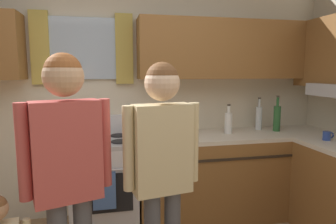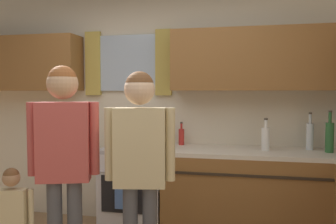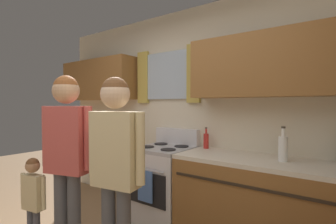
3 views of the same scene
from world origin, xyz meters
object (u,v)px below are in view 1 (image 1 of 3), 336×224
bottle_wine_green (277,118)px  mug_cobalt_blue (327,136)px  bottle_sauce_red (146,125)px  stove_oven (105,182)px  bottle_tall_clear (259,117)px  bottle_milk_white (228,122)px  adult_holding_child (67,162)px  adult_in_plaid (162,158)px

bottle_wine_green → mug_cobalt_blue: bearing=-66.0°
mug_cobalt_blue → bottle_sauce_red: bearing=157.7°
stove_oven → bottle_tall_clear: bottle_tall_clear is taller
bottle_milk_white → adult_holding_child: (-1.50, -1.18, 0.02)m
stove_oven → bottle_wine_green: size_ratio=2.79×
adult_holding_child → bottle_sauce_red: bearing=65.0°
bottle_sauce_red → mug_cobalt_blue: 1.80m
bottle_wine_green → mug_cobalt_blue: (0.22, -0.50, -0.11)m
bottle_milk_white → adult_in_plaid: (-0.93, -1.13, -0.00)m
bottle_wine_green → bottle_sauce_red: (-1.44, 0.18, -0.06)m
stove_oven → adult_in_plaid: adult_in_plaid is taller
bottle_sauce_red → bottle_tall_clear: bottle_tall_clear is taller
mug_cobalt_blue → adult_in_plaid: bearing=-160.0°
adult_holding_child → mug_cobalt_blue: bearing=16.5°
bottle_tall_clear → mug_cobalt_blue: size_ratio=3.20×
stove_oven → mug_cobalt_blue: bearing=-12.7°
adult_holding_child → bottle_wine_green: bearing=29.8°
bottle_sauce_red → bottle_wine_green: bearing=-7.0°
stove_oven → bottle_milk_white: 1.42m
mug_cobalt_blue → bottle_milk_white: bearing=148.2°
stove_oven → adult_in_plaid: bearing=-71.3°
bottle_wine_green → bottle_tall_clear: bottle_wine_green is taller
bottle_milk_white → bottle_sauce_red: bottle_milk_white is taller
bottle_milk_white → bottle_tall_clear: (0.43, 0.13, 0.02)m
bottle_wine_green → adult_in_plaid: size_ratio=0.24×
bottle_milk_white → bottle_wine_green: 0.58m
bottle_sauce_red → mug_cobalt_blue: bearing=-22.3°
bottle_milk_white → bottle_sauce_red: 0.88m
adult_holding_child → adult_in_plaid: bearing=5.2°
stove_oven → bottle_wine_green: (1.89, 0.03, 0.58)m
stove_oven → adult_holding_child: 1.31m
bottle_wine_green → mug_cobalt_blue: bottle_wine_green is taller
stove_oven → bottle_sauce_red: size_ratio=4.48×
bottle_tall_clear → adult_holding_child: (-1.92, -1.31, 0.00)m
stove_oven → bottle_tall_clear: (1.73, 0.15, 0.57)m
bottle_tall_clear → mug_cobalt_blue: bearing=-58.8°
bottle_tall_clear → mug_cobalt_blue: (0.38, -0.62, -0.10)m
bottle_wine_green → mug_cobalt_blue: 0.56m
bottle_milk_white → bottle_tall_clear: size_ratio=0.85×
bottle_wine_green → bottle_tall_clear: size_ratio=1.07×
stove_oven → bottle_wine_green: bottle_wine_green is taller
bottle_tall_clear → stove_oven: bearing=-175.1°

